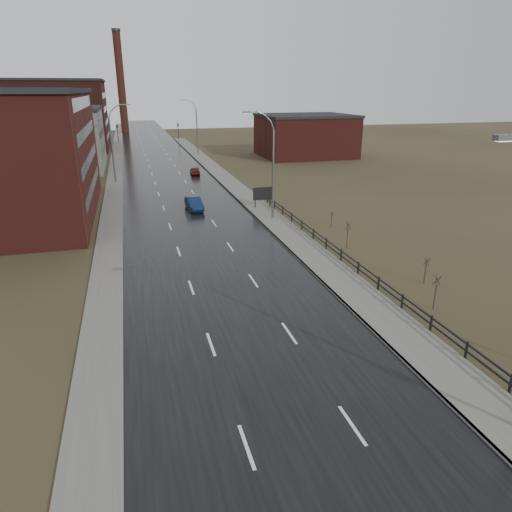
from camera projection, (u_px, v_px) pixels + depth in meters
road at (170, 182)px, 69.33m from camera, size 14.00×300.00×0.06m
sidewalk_right at (274, 221)px, 48.83m from camera, size 3.20×180.00×0.18m
curb_right at (260, 222)px, 48.45m from camera, size 0.16×180.00×0.18m
sidewalk_left at (114, 185)px, 67.27m from camera, size 2.40×260.00×0.12m
warehouse_mid at (54, 139)px, 79.32m from camera, size 16.32×20.40×10.50m
warehouse_far at (47, 115)px, 104.36m from camera, size 26.52×24.48×15.50m
building_right at (305, 135)px, 95.35m from camera, size 18.36×16.32×8.50m
smokestack at (121, 82)px, 143.95m from camera, size 2.70×2.70×30.70m
streetlight_right_mid at (270, 166)px, 47.73m from camera, size 3.36×0.28×11.35m
streetlight_left at (114, 143)px, 67.21m from camera, size 3.36×0.28×11.35m
streetlight_right_far at (195, 127)px, 96.60m from camera, size 3.36×0.28×11.35m
guardrail at (363, 270)px, 33.93m from camera, size 0.10×53.05×1.10m
shrub_c at (436, 291)px, 29.04m from camera, size 0.57×0.60×2.39m
shrub_d at (426, 270)px, 33.03m from camera, size 0.48×0.51×2.01m
shrub_e at (348, 234)px, 40.18m from camera, size 0.59×0.62×2.51m
shrub_f at (332, 219)px, 46.87m from camera, size 0.39×0.40×1.59m
billboard at (263, 194)px, 53.71m from camera, size 2.38×0.17×2.57m
traffic_light_left at (117, 124)px, 120.05m from camera, size 0.58×2.73×5.30m
traffic_light_right at (178, 123)px, 124.05m from camera, size 0.58×2.73×5.30m
car_near at (194, 204)px, 53.32m from camera, size 1.80×4.52×1.46m
car_far at (195, 171)px, 75.36m from camera, size 1.84×3.92×1.30m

